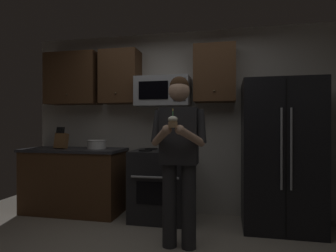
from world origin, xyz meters
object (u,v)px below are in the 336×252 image
object	(u,v)px
oven_range	(161,184)
cupcake	(173,122)
person	(179,151)
refrigerator	(280,154)
microwave	(163,92)
bowl_large_white	(97,144)
knife_block	(61,140)

from	to	relation	value
oven_range	cupcake	distance (m)	1.48
person	refrigerator	bearing A→B (deg)	35.70
person	microwave	bearing A→B (deg)	111.82
oven_range	microwave	xyz separation A→B (m)	(0.00, 0.12, 1.26)
bowl_large_white	person	world-z (taller)	person
microwave	knife_block	xyz separation A→B (m)	(-1.47, -0.15, -0.68)
knife_block	person	xyz separation A→B (m)	(1.86, -0.81, -0.04)
knife_block	bowl_large_white	distance (m)	0.52
bowl_large_white	person	distance (m)	1.61
refrigerator	person	xyz separation A→B (m)	(-1.12, -0.80, 0.10)
oven_range	microwave	bearing A→B (deg)	89.98
knife_block	bowl_large_white	world-z (taller)	knife_block
oven_range	cupcake	world-z (taller)	cupcake
oven_range	refrigerator	world-z (taller)	refrigerator
oven_range	cupcake	size ratio (longest dim) A/B	5.36
oven_range	microwave	size ratio (longest dim) A/B	1.26
refrigerator	cupcake	size ratio (longest dim) A/B	10.35
cupcake	knife_block	bearing A→B (deg)	148.48
refrigerator	oven_range	bearing A→B (deg)	178.50
microwave	refrigerator	distance (m)	1.72
oven_range	refrigerator	bearing A→B (deg)	-1.50
bowl_large_white	person	xyz separation A→B (m)	(1.35, -0.88, 0.01)
refrigerator	person	bearing A→B (deg)	-144.30
person	oven_range	bearing A→B (deg)	114.57
refrigerator	bowl_large_white	xyz separation A→B (m)	(-2.46, 0.08, 0.09)
refrigerator	cupcake	xyz separation A→B (m)	(-1.12, -1.13, 0.39)
person	cupcake	distance (m)	0.44
refrigerator	person	size ratio (longest dim) A/B	1.02
microwave	refrigerator	xyz separation A→B (m)	(1.50, -0.16, -0.82)
microwave	person	bearing A→B (deg)	-68.18
knife_block	refrigerator	bearing A→B (deg)	-0.18
knife_block	cupcake	xyz separation A→B (m)	(1.86, -1.14, 0.25)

